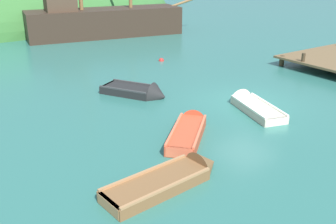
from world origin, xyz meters
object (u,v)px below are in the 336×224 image
rowboat_center (139,93)px  buoy_red (161,61)px  rowboat_portside (189,131)px  rowboat_outer_left (251,106)px  rowboat_near_dock (174,179)px  sailing_ship (104,25)px

rowboat_center → buoy_red: 6.51m
rowboat_center → rowboat_portside: 4.65m
rowboat_outer_left → buoy_red: 8.94m
rowboat_center → rowboat_near_dock: 7.51m
rowboat_center → rowboat_portside: bearing=-38.7°
sailing_ship → rowboat_near_dock: 22.69m
rowboat_outer_left → rowboat_center: bearing=53.1°
sailing_ship → buoy_red: 9.54m
rowboat_center → buoy_red: size_ratio=9.59×
buoy_red → rowboat_near_dock: bearing=-122.2°
sailing_ship → rowboat_center: bearing=-99.2°
rowboat_center → rowboat_outer_left: bearing=6.2°
rowboat_portside → sailing_ship: bearing=30.1°
rowboat_center → rowboat_portside: rowboat_center is taller
rowboat_outer_left → rowboat_portside: (-3.65, -0.58, 0.03)m
sailing_ship → rowboat_outer_left: bearing=-86.2°
rowboat_center → rowboat_outer_left: size_ratio=0.90×
buoy_red → sailing_ship: bearing=85.4°
rowboat_outer_left → rowboat_portside: rowboat_outer_left is taller
rowboat_portside → rowboat_center: bearing=38.8°
rowboat_center → rowboat_near_dock: bearing=-53.7°
buoy_red → rowboat_portside: bearing=-118.3°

